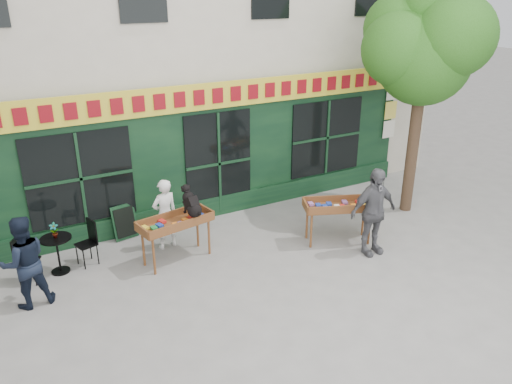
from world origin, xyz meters
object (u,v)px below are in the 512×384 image
book_cart_center (176,224)px  woman (165,214)px  bistro_table (57,248)px  dog (191,200)px  book_cart_right (339,208)px  man_right (373,212)px  man_left (24,262)px

book_cart_center → woman: 0.65m
bistro_table → dog: bearing=-15.6°
woman → bistro_table: (-2.23, 0.02, -0.24)m
bistro_table → book_cart_right: bearing=-16.1°
woman → book_cart_right: 3.78m
dog → man_right: size_ratio=0.31×
book_cart_center → man_right: size_ratio=0.83×
book_cart_center → woman: size_ratio=1.01×
man_right → bistro_table: man_right is taller
woman → man_left: 3.00m
book_cart_center → man_left: man_left is taller
man_right → man_left: bearing=169.8°
dog → woman: (-0.35, 0.70, -0.51)m
book_cart_right → man_right: size_ratio=0.85×
book_cart_center → bistro_table: 2.34m
woman → book_cart_right: size_ratio=0.97×
book_cart_right → man_left: (-6.28, 0.73, 0.04)m
book_cart_right → bistro_table: (-5.64, 1.63, -0.28)m
dog → man_left: bearing=173.0°
dog → man_right: 3.77m
dog → man_left: 3.25m
man_right → man_left: man_right is taller
bistro_table → man_left: size_ratio=0.44×
man_right → man_left: size_ratio=1.11×
man_right → book_cart_center: bearing=157.8°
book_cart_center → book_cart_right: bearing=-25.8°
woman → man_right: (3.72, -2.36, 0.17)m
book_cart_center → woman: bearing=79.8°
man_right → woman: bearing=150.1°
book_cart_right → book_cart_center: bearing=-173.2°
bistro_table → man_left: man_left is taller
man_right → bistro_table: 6.41m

